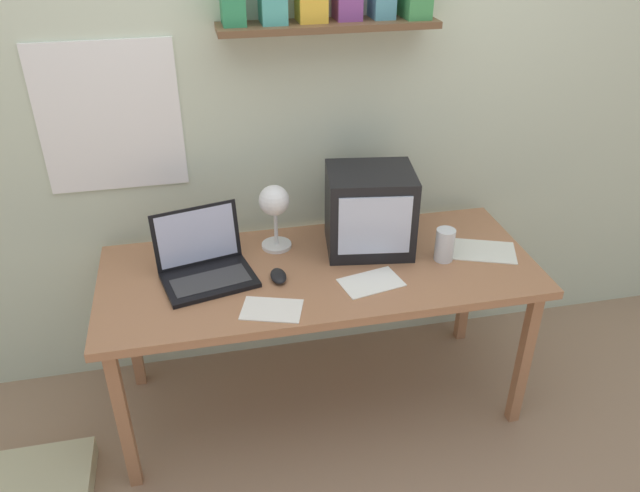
{
  "coord_description": "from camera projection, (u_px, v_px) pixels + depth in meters",
  "views": [
    {
      "loc": [
        -0.43,
        -2.02,
        2.03
      ],
      "look_at": [
        0.0,
        0.0,
        0.8
      ],
      "focal_mm": 35.0,
      "sensor_mm": 36.0,
      "label": 1
    }
  ],
  "objects": [
    {
      "name": "open_notebook",
      "position": [
        272.0,
        310.0,
        2.21
      ],
      "size": [
        0.25,
        0.2,
        0.0
      ],
      "rotation": [
        0.0,
        0.0,
        -0.31
      ],
      "color": "white",
      "rests_on": "corner_desk"
    },
    {
      "name": "back_wall",
      "position": [
        297.0,
        85.0,
        2.51
      ],
      "size": [
        5.6,
        0.24,
        2.6
      ],
      "color": "beige",
      "rests_on": "ground_plane"
    },
    {
      "name": "printed_handout",
      "position": [
        482.0,
        251.0,
        2.56
      ],
      "size": [
        0.31,
        0.26,
        0.0
      ],
      "rotation": [
        0.0,
        0.0,
        -0.36
      ],
      "color": "white",
      "rests_on": "corner_desk"
    },
    {
      "name": "desk_lamp",
      "position": [
        274.0,
        206.0,
        2.43
      ],
      "size": [
        0.13,
        0.19,
        0.31
      ],
      "rotation": [
        0.0,
        0.0,
        -0.17
      ],
      "color": "white",
      "rests_on": "corner_desk"
    },
    {
      "name": "juice_glass",
      "position": [
        445.0,
        246.0,
        2.48
      ],
      "size": [
        0.08,
        0.08,
        0.13
      ],
      "color": "white",
      "rests_on": "corner_desk"
    },
    {
      "name": "ground_plane",
      "position": [
        320.0,
        399.0,
        2.81
      ],
      "size": [
        12.0,
        12.0,
        0.0
      ],
      "primitive_type": "plane",
      "color": "#9D7D61"
    },
    {
      "name": "crt_monitor",
      "position": [
        370.0,
        211.0,
        2.51
      ],
      "size": [
        0.38,
        0.34,
        0.34
      ],
      "rotation": [
        0.0,
        0.0,
        -0.15
      ],
      "color": "black",
      "rests_on": "corner_desk"
    },
    {
      "name": "computer_mouse",
      "position": [
        278.0,
        276.0,
        2.37
      ],
      "size": [
        0.06,
        0.11,
        0.03
      ],
      "rotation": [
        0.0,
        0.0,
        0.03
      ],
      "color": "black",
      "rests_on": "corner_desk"
    },
    {
      "name": "corner_desk",
      "position": [
        320.0,
        280.0,
        2.48
      ],
      "size": [
        1.71,
        0.7,
        0.7
      ],
      "color": "#AA714D",
      "rests_on": "ground_plane"
    },
    {
      "name": "laptop",
      "position": [
        204.0,
        261.0,
        2.38
      ],
      "size": [
        0.39,
        0.34,
        0.25
      ],
      "rotation": [
        0.0,
        0.0,
        0.23
      ],
      "color": "black",
      "rests_on": "corner_desk"
    },
    {
      "name": "loose_paper_near_laptop",
      "position": [
        371.0,
        282.0,
        2.36
      ],
      "size": [
        0.25,
        0.19,
        0.0
      ],
      "rotation": [
        0.0,
        0.0,
        0.21
      ],
      "color": "white",
      "rests_on": "corner_desk"
    }
  ]
}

